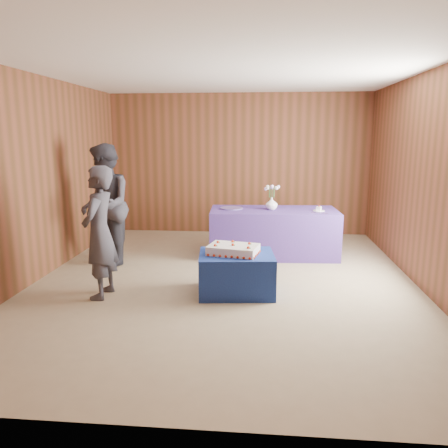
# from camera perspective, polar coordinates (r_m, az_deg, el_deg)

# --- Properties ---
(ground) EXTENTS (6.00, 6.00, 0.00)m
(ground) POSITION_cam_1_polar(r_m,az_deg,el_deg) (5.87, 0.09, -7.47)
(ground) COLOR gray
(ground) RESTS_ON ground
(room_shell) EXTENTS (5.04, 6.04, 2.72)m
(room_shell) POSITION_cam_1_polar(r_m,az_deg,el_deg) (5.55, 0.09, 10.40)
(room_shell) COLOR brown
(room_shell) RESTS_ON ground
(cake_table) EXTENTS (0.97, 0.79, 0.50)m
(cake_table) POSITION_cam_1_polar(r_m,az_deg,el_deg) (5.39, 1.63, -6.46)
(cake_table) COLOR navy
(cake_table) RESTS_ON ground
(serving_table) EXTENTS (2.05, 1.01, 0.75)m
(serving_table) POSITION_cam_1_polar(r_m,az_deg,el_deg) (7.05, 6.46, -1.12)
(serving_table) COLOR #4C3085
(serving_table) RESTS_ON ground
(sheet_cake) EXTENTS (0.68, 0.53, 0.14)m
(sheet_cake) POSITION_cam_1_polar(r_m,az_deg,el_deg) (5.30, 1.22, -3.34)
(sheet_cake) COLOR white
(sheet_cake) RESTS_ON cake_table
(vase) EXTENTS (0.22, 0.22, 0.20)m
(vase) POSITION_cam_1_polar(r_m,az_deg,el_deg) (6.96, 6.24, 2.68)
(vase) COLOR white
(vase) RESTS_ON serving_table
(flower_spray) EXTENTS (0.25, 0.25, 0.19)m
(flower_spray) POSITION_cam_1_polar(r_m,az_deg,el_deg) (6.93, 6.28, 4.78)
(flower_spray) COLOR #2B6D31
(flower_spray) RESTS_ON vase
(platter) EXTENTS (0.46, 0.46, 0.02)m
(platter) POSITION_cam_1_polar(r_m,az_deg,el_deg) (7.01, 0.98, 2.08)
(platter) COLOR #58468C
(platter) RESTS_ON serving_table
(plate) EXTENTS (0.22, 0.22, 0.01)m
(plate) POSITION_cam_1_polar(r_m,az_deg,el_deg) (6.96, 12.27, 1.71)
(plate) COLOR white
(plate) RESTS_ON serving_table
(cake_slice) EXTENTS (0.09, 0.08, 0.08)m
(cake_slice) POSITION_cam_1_polar(r_m,az_deg,el_deg) (6.95, 12.29, 2.01)
(cake_slice) COLOR white
(cake_slice) RESTS_ON plate
(knife) EXTENTS (0.25, 0.11, 0.00)m
(knife) POSITION_cam_1_polar(r_m,az_deg,el_deg) (6.79, 12.35, 1.42)
(knife) COLOR silver
(knife) RESTS_ON serving_table
(guest_left) EXTENTS (0.39, 0.58, 1.57)m
(guest_left) POSITION_cam_1_polar(r_m,az_deg,el_deg) (5.33, -15.95, -1.11)
(guest_left) COLOR #393842
(guest_left) RESTS_ON ground
(guest_right) EXTENTS (0.99, 1.08, 1.80)m
(guest_right) POSITION_cam_1_polar(r_m,az_deg,el_deg) (6.63, -15.22, 2.35)
(guest_right) COLOR #33323D
(guest_right) RESTS_ON ground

